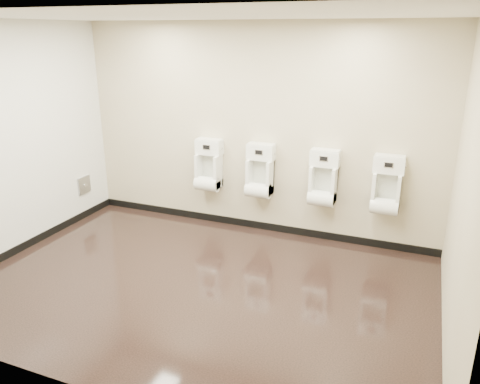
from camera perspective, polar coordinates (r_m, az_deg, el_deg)
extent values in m
cube|color=black|center=(5.29, -5.11, -11.28)|extent=(5.00, 3.50, 0.00)
cube|color=white|center=(4.57, -6.20, 20.63)|extent=(5.00, 3.50, 0.00)
cube|color=#BDB395|center=(6.30, 1.75, 7.47)|extent=(5.00, 0.02, 2.80)
cube|color=#BDB395|center=(3.38, -19.35, -4.15)|extent=(5.00, 0.02, 2.80)
cube|color=#BDB395|center=(6.27, -26.44, 5.42)|extent=(0.02, 3.50, 2.80)
cube|color=#BDB395|center=(4.26, 25.87, -0.25)|extent=(0.02, 3.50, 2.80)
cube|color=silver|center=(6.27, -26.41, 5.42)|extent=(0.01, 3.50, 2.80)
cube|color=black|center=(6.69, 1.60, -3.94)|extent=(5.00, 0.02, 0.10)
cube|color=black|center=(6.67, -24.67, -5.89)|extent=(0.02, 3.50, 0.10)
cube|color=#9E9EA3|center=(7.31, -18.48, 0.82)|extent=(0.03, 0.25, 0.25)
cylinder|color=silver|center=(7.30, -18.37, 0.81)|extent=(0.02, 0.04, 0.04)
cube|color=white|center=(6.58, -3.82, 2.57)|extent=(0.33, 0.24, 0.47)
cube|color=silver|center=(6.64, -3.54, 3.08)|extent=(0.25, 0.01, 0.35)
cylinder|color=white|center=(6.57, -4.03, 1.01)|extent=(0.33, 0.20, 0.20)
cube|color=white|center=(6.52, -3.77, 5.47)|extent=(0.37, 0.17, 0.20)
cube|color=black|center=(6.43, -4.13, 5.46)|extent=(0.09, 0.01, 0.05)
cube|color=silver|center=(6.44, -4.12, 5.47)|extent=(0.11, 0.01, 0.07)
cylinder|color=silver|center=(6.44, -2.23, 5.33)|extent=(0.01, 0.03, 0.03)
cube|color=white|center=(6.30, 2.44, 1.84)|extent=(0.33, 0.24, 0.47)
cube|color=silver|center=(6.36, 2.68, 2.37)|extent=(0.25, 0.01, 0.35)
cylinder|color=white|center=(6.29, 2.22, 0.21)|extent=(0.33, 0.20, 0.20)
cube|color=white|center=(6.24, 2.58, 4.87)|extent=(0.37, 0.17, 0.20)
cube|color=black|center=(6.15, 2.29, 4.85)|extent=(0.09, 0.01, 0.05)
cube|color=silver|center=(6.15, 2.30, 4.86)|extent=(0.11, 0.01, 0.07)
cylinder|color=silver|center=(6.18, 4.25, 4.70)|extent=(0.01, 0.03, 0.03)
cube|color=white|center=(6.08, 10.09, 0.91)|extent=(0.33, 0.24, 0.47)
cube|color=silver|center=(6.14, 10.26, 1.48)|extent=(0.25, 0.01, 0.35)
cylinder|color=white|center=(6.08, 9.87, -0.77)|extent=(0.33, 0.20, 0.20)
cube|color=white|center=(6.02, 10.34, 4.04)|extent=(0.37, 0.17, 0.20)
cube|color=black|center=(5.92, 10.16, 4.01)|extent=(0.09, 0.01, 0.05)
cube|color=silver|center=(5.93, 10.16, 4.02)|extent=(0.11, 0.01, 0.07)
cylinder|color=silver|center=(5.98, 12.12, 3.84)|extent=(0.01, 0.03, 0.03)
cube|color=white|center=(5.98, 17.39, 0.01)|extent=(0.33, 0.24, 0.47)
cube|color=silver|center=(6.05, 17.50, 0.60)|extent=(0.25, 0.01, 0.35)
cylinder|color=white|center=(5.98, 17.17, -1.70)|extent=(0.33, 0.20, 0.20)
cube|color=white|center=(5.92, 17.74, 3.18)|extent=(0.37, 0.17, 0.20)
cube|color=black|center=(5.82, 17.67, 3.14)|extent=(0.09, 0.01, 0.05)
cube|color=silver|center=(5.83, 17.68, 3.15)|extent=(0.11, 0.01, 0.07)
cylinder|color=silver|center=(5.91, 19.56, 2.96)|extent=(0.01, 0.03, 0.03)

